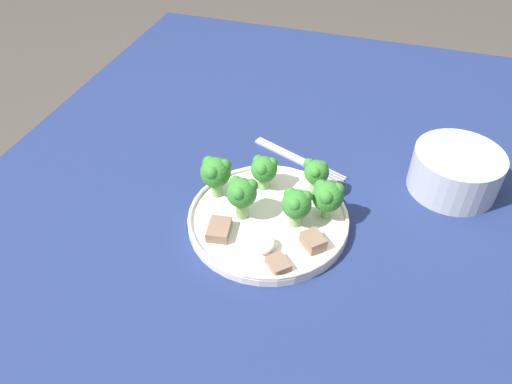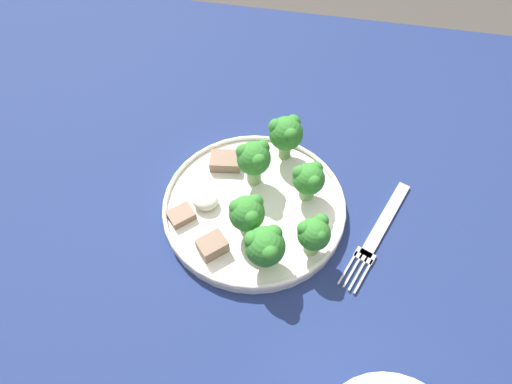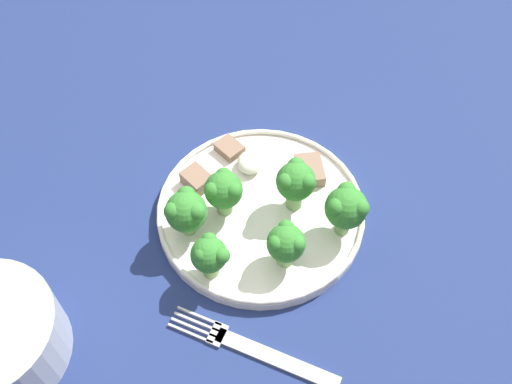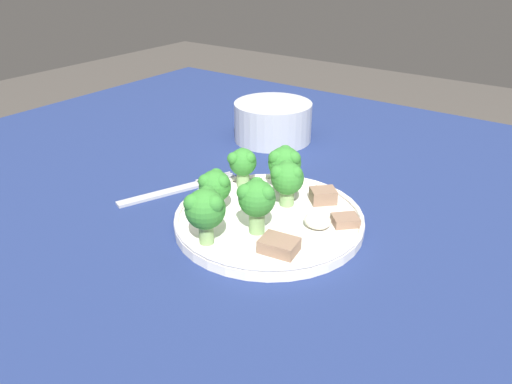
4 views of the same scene
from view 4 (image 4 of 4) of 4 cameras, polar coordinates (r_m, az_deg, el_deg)
name	(u,v)px [view 4 (image 4 of 4)]	position (r m, az deg, el deg)	size (l,w,h in m)	color
table	(289,265)	(0.71, 3.75, -8.34)	(1.36, 1.07, 0.77)	navy
dinner_plate	(270,219)	(0.62, 1.59, -3.15)	(0.24, 0.24, 0.02)	white
fork	(178,189)	(0.72, -8.90, 0.29)	(0.09, 0.17, 0.00)	#B2B2B7
cream_bowl	(273,122)	(0.89, 1.93, 7.96)	(0.14, 0.14, 0.07)	#B7BCC6
broccoli_floret_near_rim_left	(257,199)	(0.57, 0.10, -0.79)	(0.04, 0.04, 0.07)	#7FA866
broccoli_floret_center_left	(285,162)	(0.68, 3.29, 3.41)	(0.05, 0.05, 0.06)	#7FA866
broccoli_floret_back_left	(215,186)	(0.62, -4.71, 0.65)	(0.04, 0.04, 0.06)	#7FA866
broccoli_floret_front_left	(241,163)	(0.68, -1.70, 3.30)	(0.04, 0.04, 0.06)	#7FA866
broccoli_floret_center_back	(286,178)	(0.64, 3.50, 1.61)	(0.04, 0.04, 0.06)	#7FA866
broccoli_floret_mid_cluster	(205,209)	(0.55, -5.83, -1.92)	(0.05, 0.05, 0.07)	#7FA866
meat_slice_front_slice	(345,220)	(0.61, 10.17, -3.21)	(0.04, 0.04, 0.01)	#846651
meat_slice_middle_slice	(279,245)	(0.55, 2.65, -6.11)	(0.05, 0.04, 0.02)	#846651
meat_slice_rear_slice	(323,196)	(0.66, 7.67, -0.42)	(0.04, 0.04, 0.02)	#846651
sauce_dollop	(318,220)	(0.60, 7.05, -3.25)	(0.03, 0.03, 0.02)	silver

